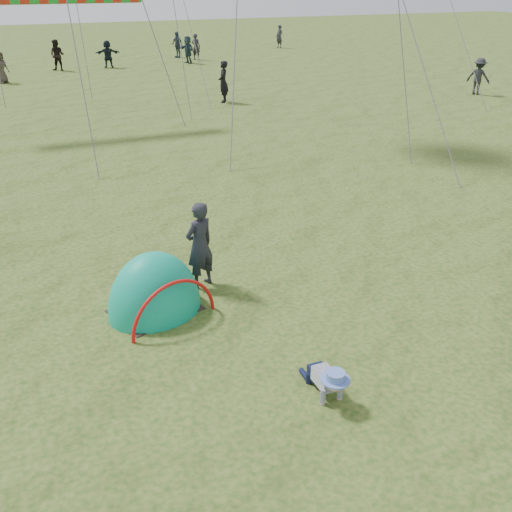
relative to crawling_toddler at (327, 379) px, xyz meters
name	(u,v)px	position (x,y,z in m)	size (l,w,h in m)	color
ground	(253,392)	(-0.91, 0.45, -0.28)	(140.00, 140.00, 0.00)	#1E3D12
crawling_toddler	(327,379)	(0.00, 0.00, 0.00)	(0.50, 0.72, 0.55)	black
popup_tent	(155,310)	(-1.64, 3.09, -0.28)	(1.66, 1.37, 2.15)	#109150
standing_adult	(200,245)	(-0.63, 3.62, 0.55)	(0.60, 0.39, 1.65)	#212129
crowd_person_0	(279,37)	(16.79, 37.79, 0.57)	(0.61, 0.40, 1.68)	#26272F
crowd_person_3	(479,76)	(17.38, 16.50, 0.56)	(1.08, 0.62, 1.68)	black
crowd_person_5	(188,50)	(7.68, 32.23, 0.56)	(1.56, 0.50, 1.68)	#23353E
crowd_person_6	(223,82)	(5.52, 19.42, 0.62)	(0.65, 0.43, 1.79)	black
crowd_person_7	(57,55)	(-0.40, 32.11, 0.61)	(0.86, 0.67, 1.77)	black
crowd_person_8	(177,45)	(7.83, 35.20, 0.57)	(1.00, 0.41, 1.70)	#2D3C44
crowd_person_10	(1,67)	(-3.58, 28.77, 0.53)	(0.79, 0.51, 1.61)	#3C342C
crowd_person_11	(108,54)	(2.59, 32.29, 0.53)	(1.49, 0.47, 1.60)	black
crowd_person_12	(196,47)	(8.67, 33.59, 0.56)	(0.61, 0.40, 1.67)	#26252B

